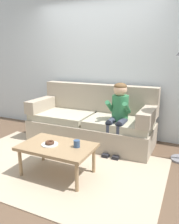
# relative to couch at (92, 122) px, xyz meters

# --- Properties ---
(ground) EXTENTS (10.00, 10.00, 0.00)m
(ground) POSITION_rel_couch_xyz_m (-0.09, -0.85, -0.35)
(ground) COLOR brown
(wall_back) EXTENTS (8.00, 0.10, 2.80)m
(wall_back) POSITION_rel_couch_xyz_m (-0.09, 0.55, 1.05)
(wall_back) COLOR silver
(wall_back) RESTS_ON ground
(area_rug) EXTENTS (2.96, 1.80, 0.01)m
(area_rug) POSITION_rel_couch_xyz_m (-0.09, -1.10, -0.35)
(area_rug) COLOR tan
(area_rug) RESTS_ON ground
(couch) EXTENTS (2.17, 0.90, 1.00)m
(couch) POSITION_rel_couch_xyz_m (0.00, 0.00, 0.00)
(couch) COLOR tan
(couch) RESTS_ON ground
(coffee_table) EXTENTS (0.93, 0.59, 0.41)m
(coffee_table) POSITION_rel_couch_xyz_m (0.08, -1.26, 0.01)
(coffee_table) COLOR #937551
(coffee_table) RESTS_ON ground
(person_child) EXTENTS (0.34, 0.58, 1.10)m
(person_child) POSITION_rel_couch_xyz_m (0.55, -0.21, 0.32)
(person_child) COLOR #337A4C
(person_child) RESTS_ON ground
(plate) EXTENTS (0.21, 0.21, 0.01)m
(plate) POSITION_rel_couch_xyz_m (-0.01, -1.28, 0.06)
(plate) COLOR white
(plate) RESTS_ON coffee_table
(donut) EXTENTS (0.13, 0.13, 0.04)m
(donut) POSITION_rel_couch_xyz_m (-0.01, -1.28, 0.09)
(donut) COLOR #422619
(donut) RESTS_ON plate
(mug) EXTENTS (0.08, 0.08, 0.09)m
(mug) POSITION_rel_couch_xyz_m (0.33, -1.20, 0.10)
(mug) COLOR #334C72
(mug) RESTS_ON coffee_table
(toy_controller) EXTENTS (0.23, 0.09, 0.05)m
(toy_controller) POSITION_rel_couch_xyz_m (-0.49, -0.83, -0.33)
(toy_controller) COLOR #339E56
(toy_controller) RESTS_ON ground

